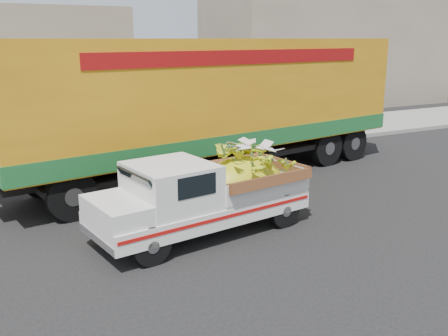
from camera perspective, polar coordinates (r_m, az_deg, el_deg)
ground at (r=10.70m, az=4.00°, el=-6.25°), size 100.00×100.00×0.00m
curb at (r=16.03m, az=-7.63°, el=1.02°), size 60.00×0.25×0.15m
sidewalk at (r=17.97m, az=-9.95°, el=2.39°), size 60.00×4.00×0.14m
building_right at (r=30.54m, az=11.80°, el=12.80°), size 14.00×6.00×6.00m
pickup_truck at (r=10.03m, az=-0.96°, el=-2.64°), size 4.58×2.23×1.54m
semi_trailer at (r=13.78m, az=-1.00°, el=7.59°), size 12.07×4.37×3.80m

